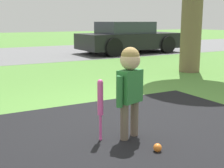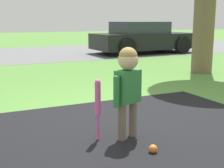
{
  "view_description": "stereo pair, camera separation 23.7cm",
  "coord_description": "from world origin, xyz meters",
  "px_view_note": "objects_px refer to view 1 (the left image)",
  "views": [
    {
      "loc": [
        -1.95,
        -3.38,
        1.3
      ],
      "look_at": [
        -0.17,
        -0.19,
        0.54
      ],
      "focal_mm": 50.0,
      "sensor_mm": 36.0,
      "label": 1
    },
    {
      "loc": [
        -1.74,
        -3.49,
        1.3
      ],
      "look_at": [
        -0.17,
        -0.19,
        0.54
      ],
      "focal_mm": 50.0,
      "sensor_mm": 36.0,
      "label": 2
    }
  ],
  "objects_px": {
    "child": "(130,80)",
    "parked_car": "(128,38)",
    "baseball_bat": "(100,101)",
    "sports_ball": "(158,148)"
  },
  "relations": [
    {
      "from": "baseball_bat",
      "to": "sports_ball",
      "type": "distance_m",
      "value": 0.77
    },
    {
      "from": "parked_car",
      "to": "child",
      "type": "bearing_deg",
      "value": -123.16
    },
    {
      "from": "parked_car",
      "to": "sports_ball",
      "type": "bearing_deg",
      "value": -121.48
    },
    {
      "from": "baseball_bat",
      "to": "child",
      "type": "bearing_deg",
      "value": -15.26
    },
    {
      "from": "child",
      "to": "parked_car",
      "type": "xyz_separation_m",
      "value": [
        4.82,
        7.77,
        -0.07
      ]
    },
    {
      "from": "child",
      "to": "baseball_bat",
      "type": "distance_m",
      "value": 0.39
    },
    {
      "from": "sports_ball",
      "to": "child",
      "type": "bearing_deg",
      "value": 95.25
    },
    {
      "from": "baseball_bat",
      "to": "sports_ball",
      "type": "bearing_deg",
      "value": -56.73
    },
    {
      "from": "child",
      "to": "baseball_bat",
      "type": "bearing_deg",
      "value": 145.61
    },
    {
      "from": "sports_ball",
      "to": "parked_car",
      "type": "relative_size",
      "value": 0.02
    }
  ]
}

